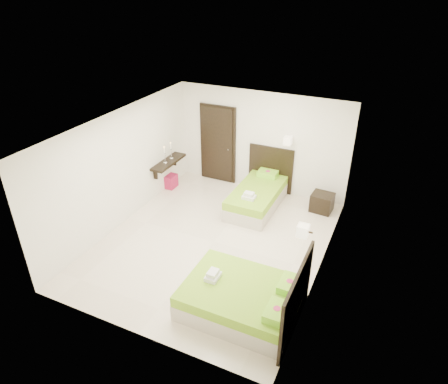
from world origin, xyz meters
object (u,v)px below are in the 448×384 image
at_px(bed_single, 258,195).
at_px(nightstand, 322,202).
at_px(bed_double, 246,298).
at_px(ottoman, 169,181).

height_order(bed_single, nightstand, bed_single).
bearing_deg(bed_single, bed_double, -72.68).
xyz_separation_m(bed_single, bed_double, (1.06, -3.41, -0.01)).
xyz_separation_m(bed_single, ottoman, (-2.51, -0.09, -0.12)).
distance_m(bed_single, ottoman, 2.51).
xyz_separation_m(bed_double, ottoman, (-3.57, 3.32, -0.11)).
distance_m(bed_double, nightstand, 3.85).
distance_m(bed_single, nightstand, 1.55).
bearing_deg(ottoman, nightstand, 7.26).
bearing_deg(bed_single, ottoman, -177.94).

